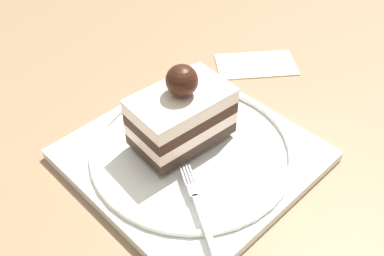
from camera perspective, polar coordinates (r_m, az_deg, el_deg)
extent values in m
plane|color=#8B7051|center=(0.56, -0.11, -1.40)|extent=(2.40, 2.40, 0.00)
cube|color=white|center=(0.53, 0.00, -3.50)|extent=(0.30, 0.30, 0.01)
torus|color=white|center=(0.52, 0.00, -2.71)|extent=(0.29, 0.29, 0.01)
cube|color=#33231A|center=(0.52, -1.56, -0.45)|extent=(0.13, 0.10, 0.02)
cube|color=#FCDCCA|center=(0.51, -1.59, 0.78)|extent=(0.13, 0.10, 0.02)
cube|color=black|center=(0.50, -1.62, 2.06)|extent=(0.13, 0.10, 0.02)
cube|color=#F4DBCC|center=(0.49, -1.66, 3.39)|extent=(0.13, 0.10, 0.02)
cube|color=#F1E4CA|center=(0.49, -1.68, 4.21)|extent=(0.13, 0.10, 0.00)
sphere|color=#351910|center=(0.48, -1.49, 6.12)|extent=(0.04, 0.04, 0.04)
cube|color=silver|center=(0.44, 1.84, -12.78)|extent=(0.06, 0.07, 0.00)
cube|color=silver|center=(0.47, 0.14, -8.04)|extent=(0.02, 0.02, 0.00)
cube|color=silver|center=(0.48, 0.04, -6.03)|extent=(0.02, 0.02, 0.00)
cube|color=silver|center=(0.48, -0.34, -6.10)|extent=(0.02, 0.02, 0.00)
cube|color=silver|center=(0.48, -0.73, -6.18)|extent=(0.02, 0.02, 0.00)
cube|color=silver|center=(0.48, -1.11, -6.26)|extent=(0.02, 0.02, 0.00)
cube|color=beige|center=(0.68, 8.45, 7.95)|extent=(0.12, 0.13, 0.00)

